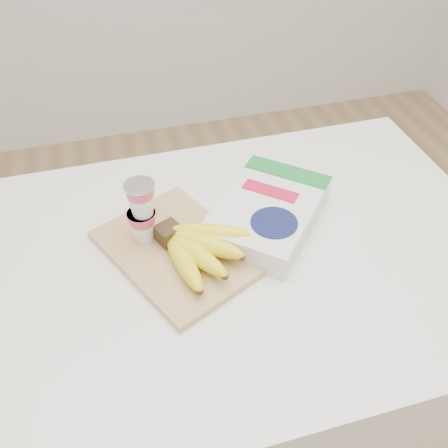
# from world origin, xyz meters

# --- Properties ---
(room) EXTENTS (4.00, 4.00, 4.00)m
(room) POSITION_xyz_m (0.00, 0.00, 1.35)
(room) COLOR tan
(room) RESTS_ON ground
(table) EXTENTS (1.21, 0.81, 0.91)m
(table) POSITION_xyz_m (0.00, 0.00, 0.45)
(table) COLOR white
(table) RESTS_ON ground
(cutting_board) EXTENTS (0.36, 0.40, 0.02)m
(cutting_board) POSITION_xyz_m (-0.10, 0.03, 0.92)
(cutting_board) COLOR tan
(cutting_board) RESTS_ON table
(bananas) EXTENTS (0.20, 0.21, 0.07)m
(bananas) POSITION_xyz_m (-0.06, -0.01, 0.95)
(bananas) COLOR #382816
(bananas) RESTS_ON cutting_board
(yogurt_stack) EXTENTS (0.07, 0.06, 0.15)m
(yogurt_stack) POSITION_xyz_m (-0.16, 0.07, 1.00)
(yogurt_stack) COLOR white
(yogurt_stack) RESTS_ON cutting_board
(cereal_box) EXTENTS (0.34, 0.35, 0.06)m
(cereal_box) POSITION_xyz_m (0.11, 0.07, 0.94)
(cereal_box) COLOR white
(cereal_box) RESTS_ON table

